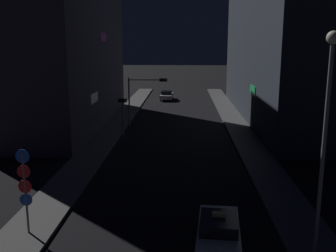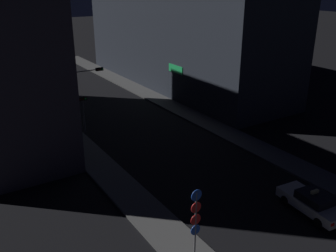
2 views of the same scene
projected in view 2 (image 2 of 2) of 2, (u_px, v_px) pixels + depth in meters
name	position (u px, v px, depth m)	size (l,w,h in m)	color
sidewalk_left	(61.00, 127.00, 36.98)	(2.53, 69.73, 0.17)	#4C4C4C
sidewalk_right	(170.00, 105.00, 43.43)	(2.53, 69.73, 0.17)	#4C4C4C
building_facade_right	(179.00, 0.00, 48.71)	(10.38, 35.45, 22.52)	#282D38
taxi	(312.00, 202.00, 23.16)	(2.19, 4.59, 1.62)	silver
far_car	(46.00, 73.00, 55.86)	(1.99, 4.52, 1.42)	#B7B7BC
traffic_light_overhead	(82.00, 83.00, 38.41)	(4.08, 0.41, 5.21)	slate
traffic_light_left_kerb	(83.00, 107.00, 34.63)	(0.80, 0.42, 3.70)	slate
sign_pole_left	(196.00, 218.00, 18.67)	(0.63, 0.10, 3.97)	slate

